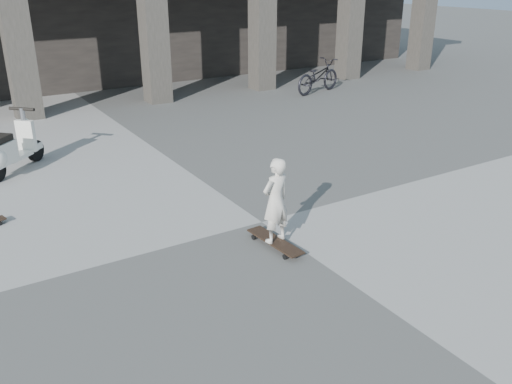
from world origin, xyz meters
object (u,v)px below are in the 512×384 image
longboard (275,242)px  scooter (5,153)px  bicycle (318,76)px  child (276,201)px

longboard → scooter: scooter is taller
scooter → bicycle: scooter is taller
longboard → bicycle: bearing=-45.4°
bicycle → longboard: bearing=124.1°
scooter → child: bearing=-107.2°
longboard → child: (0.00, 0.00, 0.62)m
child → scooter: bearing=-72.9°
child → scooter: size_ratio=0.94×
scooter → bicycle: 9.89m
scooter → bicycle: bearing=-28.6°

